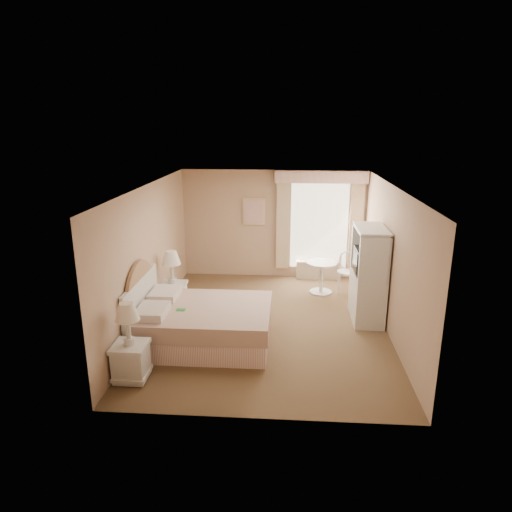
# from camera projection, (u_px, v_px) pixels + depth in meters

# --- Properties ---
(room) EXTENTS (4.21, 5.51, 2.51)m
(room) POSITION_uv_depth(u_px,v_px,m) (268.00, 258.00, 7.92)
(room) COLOR brown
(room) RESTS_ON ground
(window) EXTENTS (2.05, 0.22, 2.51)m
(window) POSITION_uv_depth(u_px,v_px,m) (319.00, 222.00, 10.37)
(window) COLOR white
(window) RESTS_ON room
(framed_art) EXTENTS (0.52, 0.04, 0.62)m
(framed_art) POSITION_uv_depth(u_px,v_px,m) (254.00, 212.00, 10.47)
(framed_art) COLOR #DAB686
(framed_art) RESTS_ON room
(bed) EXTENTS (2.15, 1.69, 1.49)m
(bed) POSITION_uv_depth(u_px,v_px,m) (198.00, 322.00, 7.50)
(bed) COLOR tan
(bed) RESTS_ON room
(nightstand_near) EXTENTS (0.48, 0.48, 1.15)m
(nightstand_near) POSITION_uv_depth(u_px,v_px,m) (130.00, 352.00, 6.38)
(nightstand_near) COLOR white
(nightstand_near) RESTS_ON room
(nightstand_far) EXTENTS (0.50, 0.50, 1.20)m
(nightstand_far) POSITION_uv_depth(u_px,v_px,m) (173.00, 290.00, 8.71)
(nightstand_far) COLOR white
(nightstand_far) RESTS_ON room
(round_table) EXTENTS (0.64, 0.64, 0.68)m
(round_table) POSITION_uv_depth(u_px,v_px,m) (321.00, 272.00, 9.69)
(round_table) COLOR silver
(round_table) RESTS_ON room
(cafe_chair) EXTENTS (0.50, 0.50, 0.88)m
(cafe_chair) POSITION_uv_depth(u_px,v_px,m) (348.00, 268.00, 9.78)
(cafe_chair) COLOR silver
(cafe_chair) RESTS_ON room
(armoire) EXTENTS (0.52, 1.05, 1.74)m
(armoire) POSITION_uv_depth(u_px,v_px,m) (368.00, 282.00, 8.31)
(armoire) COLOR white
(armoire) RESTS_ON room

